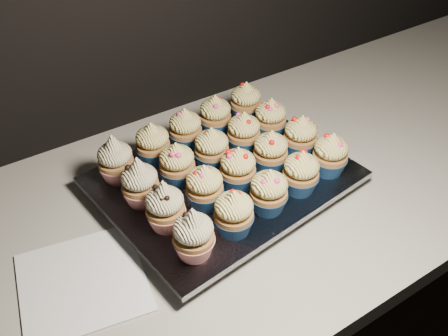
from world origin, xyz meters
name	(u,v)px	position (x,y,z in m)	size (l,w,h in m)	color
cabinet	(233,332)	(0.00, 1.70, 0.43)	(2.40, 0.60, 0.86)	black
worktop	(236,197)	(0.00, 1.70, 0.88)	(2.44, 0.64, 0.04)	beige
napkin	(83,282)	(-0.31, 1.65, 0.90)	(0.18, 0.18, 0.00)	white
baking_tray	(224,184)	(-0.02, 1.71, 0.91)	(0.39, 0.30, 0.02)	black
foil_lining	(224,177)	(-0.02, 1.71, 0.93)	(0.42, 0.33, 0.01)	silver
cupcake_0	(194,235)	(-0.15, 1.58, 0.97)	(0.06, 0.06, 0.10)	red
cupcake_1	(234,213)	(-0.08, 1.59, 0.97)	(0.06, 0.06, 0.08)	navy
cupcake_2	(269,191)	(-0.01, 1.60, 0.97)	(0.06, 0.06, 0.08)	navy
cupcake_3	(301,173)	(0.07, 1.61, 0.97)	(0.06, 0.06, 0.08)	navy
cupcake_4	(330,154)	(0.14, 1.62, 0.97)	(0.06, 0.06, 0.08)	navy
cupcake_5	(165,207)	(-0.16, 1.66, 0.97)	(0.06, 0.06, 0.10)	red
cupcake_6	(205,187)	(-0.09, 1.67, 0.97)	(0.06, 0.06, 0.08)	navy
cupcake_7	(238,169)	(-0.01, 1.68, 0.97)	(0.06, 0.06, 0.08)	navy
cupcake_8	(271,152)	(0.06, 1.68, 0.97)	(0.06, 0.06, 0.08)	navy
cupcake_9	(300,136)	(0.13, 1.69, 0.97)	(0.06, 0.06, 0.08)	navy
cupcake_10	(140,183)	(-0.17, 1.73, 0.97)	(0.06, 0.06, 0.10)	red
cupcake_11	(177,164)	(-0.10, 1.74, 0.97)	(0.06, 0.06, 0.08)	navy
cupcake_12	(212,149)	(-0.02, 1.75, 0.97)	(0.06, 0.06, 0.08)	navy
cupcake_13	(244,133)	(0.05, 1.76, 0.97)	(0.06, 0.06, 0.08)	navy
cupcake_14	(270,119)	(0.12, 1.77, 0.97)	(0.06, 0.06, 0.08)	navy
cupcake_15	(116,160)	(-0.18, 1.81, 0.97)	(0.06, 0.06, 0.10)	red
cupcake_16	(153,144)	(-0.10, 1.82, 0.97)	(0.06, 0.06, 0.08)	navy
cupcake_17	(186,129)	(-0.03, 1.83, 0.97)	(0.06, 0.06, 0.08)	navy
cupcake_18	(215,116)	(0.04, 1.83, 0.97)	(0.06, 0.06, 0.08)	navy
cupcake_19	(246,102)	(0.12, 1.84, 0.97)	(0.06, 0.06, 0.08)	navy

